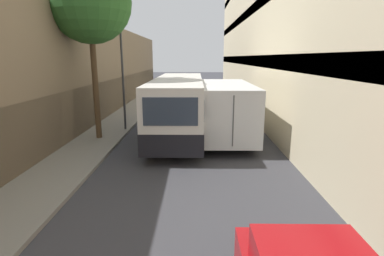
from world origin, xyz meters
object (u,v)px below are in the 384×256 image
Objects in this scene: box_truck at (224,106)px; street_tree_left at (89,2)px; bus at (179,105)px; street_lamp at (121,43)px.

box_truck is 1.06× the size of street_tree_left.
street_tree_left is at bearing -162.84° from bus.
street_lamp is at bearing 63.26° from street_tree_left.
bus is 2.43m from box_truck.
bus is 1.17× the size of box_truck.
street_lamp is (-3.10, 0.60, 3.28)m from bus.
box_truck is 6.49m from street_lamp.
box_truck is 8.32m from street_tree_left.
bus is 1.24× the size of street_tree_left.
street_tree_left reaches higher than bus.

